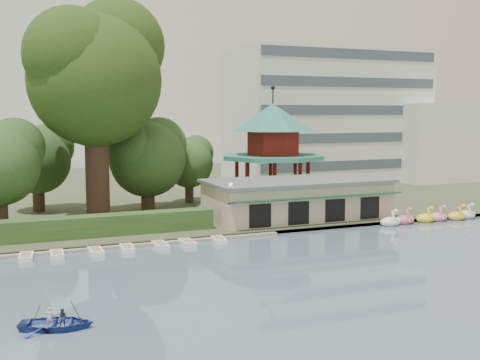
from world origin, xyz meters
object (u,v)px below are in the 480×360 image
rowboat_with_passengers (56,319)px  boathouse (298,198)px  dock (84,249)px  pavilion (273,143)px  big_tree (96,68)px

rowboat_with_passengers → boathouse: bearing=40.9°
dock → pavilion: pavilion is taller
boathouse → big_tree: big_tree is taller
dock → big_tree: big_tree is taller
boathouse → pavilion: pavilion is taller
dock → rowboat_with_passengers: rowboat_with_passengers is taller
big_tree → rowboat_with_passengers: 32.97m
rowboat_with_passengers → big_tree: bearing=76.1°
pavilion → rowboat_with_passengers: size_ratio=2.18×
dock → big_tree: (3.17, 11.01, 15.15)m
boathouse → pavilion: (2.00, 10.03, 5.11)m
pavilion → rowboat_with_passengers: (-27.89, -32.43, -6.94)m
boathouse → pavilion: size_ratio=1.38×
boathouse → pavilion: 11.43m
dock → pavilion: bearing=31.7°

